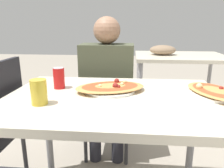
{
  "coord_description": "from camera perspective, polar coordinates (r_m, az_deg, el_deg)",
  "views": [
    {
      "loc": [
        0.08,
        -1.1,
        1.14
      ],
      "look_at": [
        -0.02,
        0.03,
        0.82
      ],
      "focal_mm": 35.0,
      "sensor_mm": 36.0,
      "label": 1
    }
  ],
  "objects": [
    {
      "name": "dining_table",
      "position": [
        1.19,
        0.65,
        -6.94
      ],
      "size": [
        1.17,
        0.81,
        0.76
      ],
      "color": "beige",
      "rests_on": "ground_plane"
    },
    {
      "name": "chair_far_seated",
      "position": [
        1.95,
        -0.91,
        -2.96
      ],
      "size": [
        0.4,
        0.4,
        0.93
      ],
      "rotation": [
        0.0,
        0.0,
        3.14
      ],
      "color": "black",
      "rests_on": "ground_plane"
    },
    {
      "name": "person_seated",
      "position": [
        1.78,
        -1.32,
        1.59
      ],
      "size": [
        0.42,
        0.27,
        1.2
      ],
      "rotation": [
        0.0,
        0.0,
        3.14
      ],
      "color": "#2D2D38",
      "rests_on": "ground_plane"
    },
    {
      "name": "pizza_main",
      "position": [
        1.25,
        -0.42,
        -0.96
      ],
      "size": [
        0.45,
        0.36,
        0.06
      ],
      "color": "white",
      "rests_on": "dining_table"
    },
    {
      "name": "soda_can",
      "position": [
        1.33,
        -13.68,
        1.52
      ],
      "size": [
        0.07,
        0.07,
        0.12
      ],
      "color": "red",
      "rests_on": "dining_table"
    },
    {
      "name": "drink_glass",
      "position": [
        1.09,
        -18.55,
        -1.99
      ],
      "size": [
        0.08,
        0.08,
        0.12
      ],
      "color": "gold",
      "rests_on": "dining_table"
    },
    {
      "name": "pizza_second",
      "position": [
        1.3,
        25.3,
        -1.91
      ],
      "size": [
        0.34,
        0.43,
        0.06
      ],
      "color": "white",
      "rests_on": "dining_table"
    },
    {
      "name": "background_table",
      "position": [
        2.86,
        16.59,
        6.1
      ],
      "size": [
        1.1,
        0.8,
        0.88
      ],
      "color": "beige",
      "rests_on": "ground_plane"
    }
  ]
}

